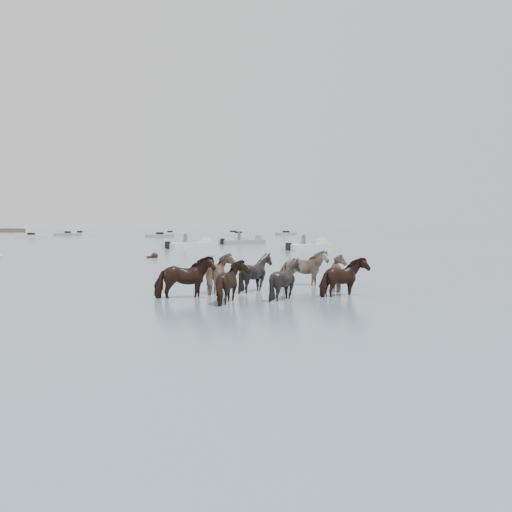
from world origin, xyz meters
TOP-DOWN VIEW (x-y plane):
  - ground at (0.00, 0.00)m, footprint 400.00×400.00m
  - pony_herd at (0.82, 0.24)m, footprint 6.68×4.00m
  - swimming_pony at (3.60, 18.32)m, footprint 0.72×0.44m
  - motorboat_c at (11.93, 30.49)m, footprint 6.27×4.16m
  - motorboat_d at (18.83, 21.71)m, footprint 5.57×2.94m
  - motorboat_e at (20.19, 34.96)m, footprint 5.86×2.23m

SIDE VIEW (x-z plane):
  - ground at x=0.00m, z-range 0.00..0.00m
  - swimming_pony at x=3.60m, z-range -0.12..0.32m
  - motorboat_c at x=11.93m, z-range -0.74..1.18m
  - motorboat_e at x=20.19m, z-range -0.73..1.19m
  - motorboat_d at x=18.83m, z-range -0.73..1.19m
  - pony_herd at x=0.82m, z-range -0.23..1.21m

